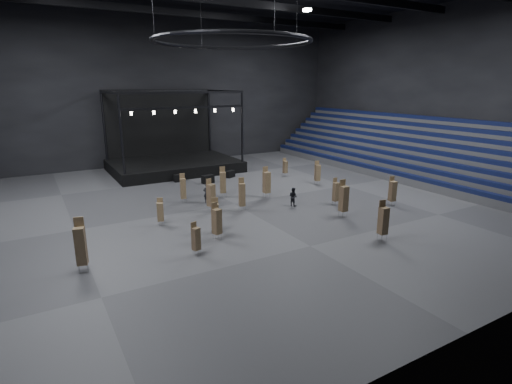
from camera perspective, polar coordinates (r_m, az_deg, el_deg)
floor at (r=33.92m, az=-3.09°, el=-1.72°), size 50.00×50.00×0.00m
wall_back at (r=52.07m, az=-14.11°, el=13.83°), size 50.00×0.20×18.00m
wall_front at (r=16.67m, az=31.88°, el=9.94°), size 50.00×0.20×18.00m
wall_right at (r=49.09m, az=24.47°, el=12.89°), size 0.20×42.00×18.00m
bleachers_right at (r=48.13m, az=22.08°, el=4.37°), size 7.20×40.00×6.40m
stage at (r=48.26m, az=-11.94°, el=4.85°), size 14.00×10.00×9.20m
truss_ring at (r=32.60m, az=-3.43°, el=20.70°), size 12.30×12.30×5.15m
flight_case_left at (r=42.32m, az=-10.88°, el=1.99°), size 1.16×0.59×0.77m
flight_case_mid at (r=41.19m, az=-6.89°, el=1.84°), size 1.31×0.79×0.83m
flight_case_right at (r=43.53m, az=-3.71°, el=2.58°), size 1.23×0.95×0.73m
chair_stack_0 at (r=27.36m, az=-5.87°, el=-3.21°), size 0.65×0.65×2.42m
chair_stack_1 at (r=26.03m, az=-5.65°, el=-4.11°), size 0.62×0.62×2.50m
chair_stack_2 at (r=27.08m, az=17.71°, el=-3.83°), size 0.57×0.57×2.67m
chair_stack_3 at (r=35.46m, az=1.52°, el=1.46°), size 0.57×0.57×2.80m
chair_stack_4 at (r=31.84m, az=-6.46°, el=-0.36°), size 0.68×0.68×2.65m
chair_stack_5 at (r=33.99m, az=11.32°, el=0.10°), size 0.44×0.44×2.32m
chair_stack_6 at (r=31.83m, az=-2.02°, el=-0.30°), size 0.58×0.58×2.69m
chair_stack_7 at (r=35.03m, az=18.92°, el=0.19°), size 0.55×0.55×2.49m
chair_stack_8 at (r=31.02m, az=12.41°, el=-0.84°), size 0.56×0.56×2.90m
chair_stack_9 at (r=23.47m, az=-23.76°, el=-6.94°), size 0.66×0.66×3.06m
chair_stack_10 at (r=40.57m, az=8.77°, el=2.78°), size 0.58×0.58×2.42m
chair_stack_11 at (r=34.53m, az=-10.39°, el=0.57°), size 0.52×0.52×2.54m
chair_stack_12 at (r=44.00m, az=4.18°, el=3.63°), size 0.45×0.45×2.01m
chair_stack_13 at (r=35.69m, az=-4.76°, el=1.46°), size 0.64×0.64×2.77m
chair_stack_14 at (r=29.32m, az=-13.51°, el=-2.69°), size 0.56×0.56×2.04m
chair_stack_15 at (r=23.95m, az=-8.59°, el=-6.54°), size 0.51×0.51×2.05m
man_center at (r=34.37m, az=-7.02°, el=-0.15°), size 0.71×0.58×1.66m
crew_member at (r=33.39m, az=5.32°, el=-0.67°), size 0.76×0.88×1.54m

